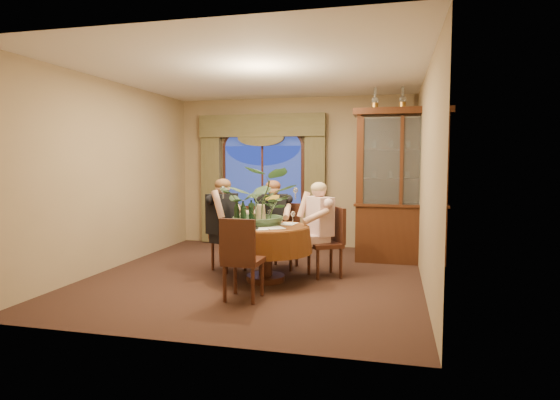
% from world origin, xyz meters
% --- Properties ---
extents(floor, '(5.00, 5.00, 0.00)m').
position_xyz_m(floor, '(0.00, 0.00, 0.00)').
color(floor, black).
rests_on(floor, ground).
extents(wall_back, '(4.50, 0.00, 4.50)m').
position_xyz_m(wall_back, '(0.00, 2.50, 1.40)').
color(wall_back, '#8E7754').
rests_on(wall_back, ground).
extents(wall_right, '(0.00, 5.00, 5.00)m').
position_xyz_m(wall_right, '(2.25, 0.00, 1.40)').
color(wall_right, '#8E7754').
rests_on(wall_right, ground).
extents(ceiling, '(5.00, 5.00, 0.00)m').
position_xyz_m(ceiling, '(0.00, 0.00, 2.80)').
color(ceiling, white).
rests_on(ceiling, wall_back).
extents(window, '(1.62, 0.10, 1.32)m').
position_xyz_m(window, '(-0.60, 2.43, 1.30)').
color(window, navy).
rests_on(window, wall_back).
extents(arched_transom, '(1.60, 0.06, 0.44)m').
position_xyz_m(arched_transom, '(-0.60, 2.43, 2.08)').
color(arched_transom, navy).
rests_on(arched_transom, wall_back).
extents(drapery_left, '(0.38, 0.14, 2.32)m').
position_xyz_m(drapery_left, '(-1.63, 2.38, 1.18)').
color(drapery_left, '#4B4527').
rests_on(drapery_left, floor).
extents(drapery_right, '(0.38, 0.14, 2.32)m').
position_xyz_m(drapery_right, '(0.43, 2.38, 1.18)').
color(drapery_right, '#4B4527').
rests_on(drapery_right, floor).
extents(swag_valance, '(2.45, 0.16, 0.42)m').
position_xyz_m(swag_valance, '(-0.60, 2.35, 2.28)').
color(swag_valance, '#4B4527').
rests_on(swag_valance, wall_back).
extents(dining_table, '(1.60, 1.60, 0.75)m').
position_xyz_m(dining_table, '(0.20, -0.25, 0.38)').
color(dining_table, maroon).
rests_on(dining_table, floor).
extents(china_cabinet, '(1.50, 0.59, 2.43)m').
position_xyz_m(china_cabinet, '(1.97, 1.45, 1.22)').
color(china_cabinet, '#33180C').
rests_on(china_cabinet, floor).
extents(oil_lamp_left, '(0.11, 0.11, 0.34)m').
position_xyz_m(oil_lamp_left, '(1.54, 1.45, 2.60)').
color(oil_lamp_left, '#A5722D').
rests_on(oil_lamp_left, china_cabinet).
extents(oil_lamp_center, '(0.11, 0.11, 0.34)m').
position_xyz_m(oil_lamp_center, '(1.97, 1.45, 2.60)').
color(oil_lamp_center, '#A5722D').
rests_on(oil_lamp_center, china_cabinet).
extents(oil_lamp_right, '(0.11, 0.11, 0.34)m').
position_xyz_m(oil_lamp_right, '(2.39, 1.45, 2.60)').
color(oil_lamp_right, '#A5722D').
rests_on(oil_lamp_right, china_cabinet).
extents(chair_right, '(0.58, 0.58, 0.96)m').
position_xyz_m(chair_right, '(0.94, 0.19, 0.48)').
color(chair_right, black).
rests_on(chair_right, floor).
extents(chair_back_right, '(0.45, 0.45, 0.96)m').
position_xyz_m(chair_back_right, '(0.25, 0.54, 0.48)').
color(chair_back_right, black).
rests_on(chair_back_right, floor).
extents(chair_back, '(0.58, 0.58, 0.96)m').
position_xyz_m(chair_back, '(-0.49, 0.21, 0.48)').
color(chair_back, black).
rests_on(chair_back, floor).
extents(chair_front_left, '(0.43, 0.43, 0.96)m').
position_xyz_m(chair_front_left, '(0.17, -1.11, 0.48)').
color(chair_front_left, black).
rests_on(chair_front_left, floor).
extents(person_pink, '(0.64, 0.64, 1.32)m').
position_xyz_m(person_pink, '(0.85, 0.29, 0.66)').
color(person_pink, beige).
rests_on(person_pink, floor).
extents(person_back, '(0.60, 0.62, 1.37)m').
position_xyz_m(person_back, '(-0.52, 0.04, 0.68)').
color(person_back, black).
rests_on(person_back, floor).
extents(person_scarf, '(0.53, 0.49, 1.33)m').
position_xyz_m(person_scarf, '(0.10, 0.57, 0.66)').
color(person_scarf, black).
rests_on(person_scarf, floor).
extents(stoneware_vase, '(0.15, 0.15, 0.27)m').
position_xyz_m(stoneware_vase, '(0.11, -0.16, 0.89)').
color(stoneware_vase, tan).
rests_on(stoneware_vase, dining_table).
extents(centerpiece_plant, '(1.06, 1.18, 0.92)m').
position_xyz_m(centerpiece_plant, '(0.11, -0.11, 1.41)').
color(centerpiece_plant, '#365133').
rests_on(centerpiece_plant, dining_table).
extents(olive_bowl, '(0.15, 0.15, 0.05)m').
position_xyz_m(olive_bowl, '(0.24, -0.29, 0.77)').
color(olive_bowl, '#4F552F').
rests_on(olive_bowl, dining_table).
extents(cheese_platter, '(0.36, 0.36, 0.02)m').
position_xyz_m(cheese_platter, '(0.03, -0.62, 0.76)').
color(cheese_platter, black).
rests_on(cheese_platter, dining_table).
extents(wine_bottle_0, '(0.07, 0.07, 0.33)m').
position_xyz_m(wine_bottle_0, '(-0.19, -0.30, 0.92)').
color(wine_bottle_0, black).
rests_on(wine_bottle_0, dining_table).
extents(wine_bottle_1, '(0.07, 0.07, 0.33)m').
position_xyz_m(wine_bottle_1, '(-0.14, -0.17, 0.92)').
color(wine_bottle_1, tan).
rests_on(wine_bottle_1, dining_table).
extents(wine_bottle_2, '(0.07, 0.07, 0.33)m').
position_xyz_m(wine_bottle_2, '(-0.04, -0.11, 0.92)').
color(wine_bottle_2, black).
rests_on(wine_bottle_2, dining_table).
extents(wine_bottle_3, '(0.07, 0.07, 0.33)m').
position_xyz_m(wine_bottle_3, '(-0.10, -0.30, 0.92)').
color(wine_bottle_3, black).
rests_on(wine_bottle_3, dining_table).
extents(tasting_paper_0, '(0.33, 0.37, 0.00)m').
position_xyz_m(tasting_paper_0, '(0.37, -0.41, 0.75)').
color(tasting_paper_0, white).
rests_on(tasting_paper_0, dining_table).
extents(tasting_paper_1, '(0.23, 0.32, 0.00)m').
position_xyz_m(tasting_paper_1, '(0.45, -0.01, 0.75)').
color(tasting_paper_1, white).
rests_on(tasting_paper_1, dining_table).
extents(tasting_paper_2, '(0.31, 0.36, 0.00)m').
position_xyz_m(tasting_paper_2, '(0.20, -0.54, 0.75)').
color(tasting_paper_2, white).
rests_on(tasting_paper_2, dining_table).
extents(wine_glass_person_pink, '(0.07, 0.07, 0.18)m').
position_xyz_m(wine_glass_person_pink, '(0.52, 0.01, 0.84)').
color(wine_glass_person_pink, silver).
rests_on(wine_glass_person_pink, dining_table).
extents(wine_glass_person_back, '(0.07, 0.07, 0.18)m').
position_xyz_m(wine_glass_person_back, '(-0.18, -0.10, 0.84)').
color(wine_glass_person_back, silver).
rests_on(wine_glass_person_back, dining_table).
extents(wine_glass_person_scarf, '(0.07, 0.07, 0.18)m').
position_xyz_m(wine_glass_person_scarf, '(0.15, 0.16, 0.84)').
color(wine_glass_person_scarf, silver).
rests_on(wine_glass_person_scarf, dining_table).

